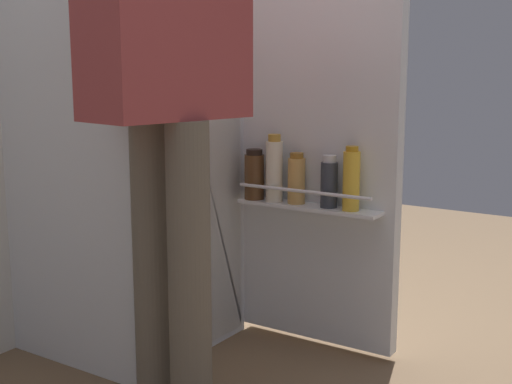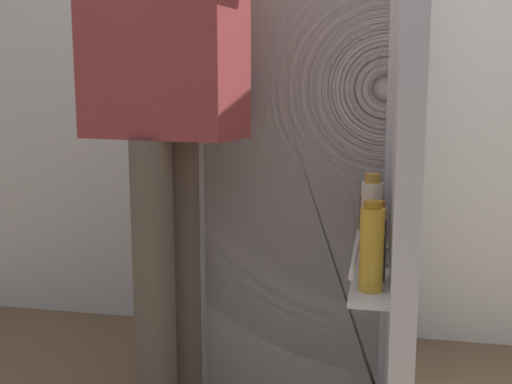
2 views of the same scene
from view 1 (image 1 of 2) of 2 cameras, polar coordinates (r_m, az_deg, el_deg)
ground_plane at (r=2.36m, az=-0.07°, el=-14.86°), size 5.93×5.93×0.00m
refrigerator at (r=2.46m, az=-9.35°, el=7.09°), size 0.66×1.19×1.74m
person at (r=1.90m, az=-7.26°, el=11.63°), size 0.57×0.82×1.73m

